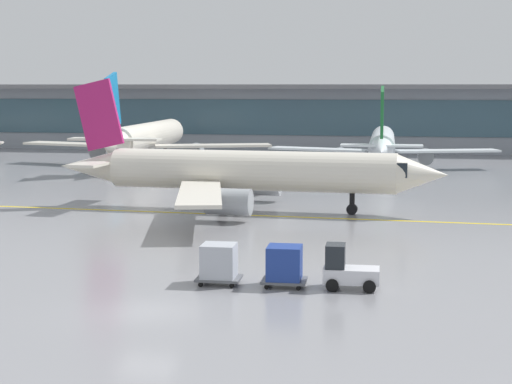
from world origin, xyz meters
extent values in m
plane|color=gray|center=(0.00, 0.00, 0.00)|extent=(400.00, 400.00, 0.00)
cube|color=yellow|center=(-0.60, 26.14, 0.00)|extent=(109.88, 5.89, 0.01)
cube|color=#8C939E|center=(0.00, 87.50, 4.50)|extent=(162.69, 8.00, 9.00)
cube|color=#385666|center=(0.00, 83.42, 4.95)|extent=(156.18, 0.16, 5.04)
cube|color=slate|center=(0.00, 86.00, 9.30)|extent=(169.20, 11.00, 0.60)
cylinder|color=silver|center=(-19.69, 62.77, 3.37)|extent=(4.15, 23.65, 3.27)
cone|color=silver|center=(-20.21, 76.50, 3.37)|extent=(3.25, 4.04, 3.11)
cube|color=black|center=(-20.11, 73.88, 3.77)|extent=(2.66, 3.04, 1.14)
cone|color=silver|center=(-19.15, 48.40, 3.37)|extent=(2.97, 5.33, 2.78)
cube|color=silver|center=(-27.98, 60.54, 2.47)|extent=(13.81, 6.22, 0.27)
cylinder|color=#999EA3|center=(-25.34, 62.08, 1.56)|extent=(2.15, 3.54, 2.02)
cube|color=silver|center=(-11.26, 61.16, 2.47)|extent=(13.75, 7.13, 0.27)
cylinder|color=#999EA3|center=(-14.00, 62.50, 1.56)|extent=(2.15, 3.54, 2.02)
cube|color=#1472B2|center=(-19.19, 49.44, 7.79)|extent=(0.51, 4.42, 6.16)
cube|color=silver|center=(-21.61, 49.74, 3.86)|extent=(4.89, 2.49, 0.23)
cube|color=silver|center=(-16.80, 49.92, 3.86)|extent=(4.89, 2.49, 0.23)
cylinder|color=black|center=(-20.00, 71.01, 0.87)|extent=(0.42, 0.42, 1.73)
cylinder|color=black|center=(-20.00, 71.01, 0.43)|extent=(0.56, 0.88, 0.87)
cylinder|color=black|center=(-21.83, 60.77, 0.87)|extent=(0.42, 0.42, 1.73)
cylinder|color=black|center=(-21.83, 60.77, 0.43)|extent=(0.56, 0.88, 0.87)
cylinder|color=black|center=(-17.41, 60.93, 0.87)|extent=(0.42, 0.42, 1.73)
cylinder|color=black|center=(-17.41, 60.93, 0.43)|extent=(0.56, 0.88, 0.87)
cylinder|color=white|center=(8.28, 63.81, 2.92)|extent=(3.15, 20.47, 2.84)
cone|color=white|center=(8.09, 75.73, 2.92)|extent=(2.75, 3.45, 2.70)
cube|color=black|center=(8.13, 73.46, 3.28)|extent=(2.25, 2.59, 0.99)
cone|color=white|center=(8.47, 51.33, 2.92)|extent=(2.48, 4.58, 2.41)
cube|color=white|center=(1.04, 62.03, 2.14)|extent=(11.97, 5.63, 0.23)
cylinder|color=#999EA3|center=(3.36, 63.32, 1.35)|extent=(1.80, 3.03, 1.75)
cube|color=white|center=(15.56, 62.26, 2.14)|extent=(11.95, 5.96, 0.23)
cylinder|color=#999EA3|center=(13.21, 63.47, 1.35)|extent=(1.80, 3.03, 1.75)
cube|color=#19662D|center=(8.46, 52.24, 6.76)|extent=(0.36, 3.83, 5.34)
cube|color=white|center=(6.37, 52.54, 3.35)|extent=(4.20, 2.07, 0.20)
cube|color=white|center=(10.54, 52.61, 3.35)|extent=(4.20, 2.07, 0.20)
cylinder|color=black|center=(8.17, 70.96, 0.75)|extent=(0.37, 0.37, 1.50)
cylinder|color=black|center=(8.17, 70.96, 0.38)|extent=(0.47, 0.76, 0.75)
cylinder|color=black|center=(6.38, 62.12, 0.75)|extent=(0.37, 0.37, 1.50)
cylinder|color=black|center=(6.38, 62.12, 0.38)|extent=(0.47, 0.76, 0.75)
cylinder|color=black|center=(10.22, 62.18, 0.75)|extent=(0.37, 0.37, 1.50)
cylinder|color=black|center=(10.22, 62.18, 0.38)|extent=(0.47, 0.76, 0.75)
cylinder|color=silver|center=(-0.60, 28.14, 3.10)|extent=(21.79, 4.09, 3.01)
cone|color=silver|center=(12.02, 27.50, 3.10)|extent=(3.75, 3.04, 2.86)
cube|color=black|center=(9.61, 27.62, 3.47)|extent=(2.82, 2.48, 1.05)
cone|color=silver|center=(-13.82, 28.80, 3.10)|extent=(4.94, 2.80, 2.56)
cube|color=silver|center=(-1.98, 35.91, 2.27)|extent=(6.70, 12.64, 0.25)
cylinder|color=#999EA3|center=(-0.78, 33.37, 1.43)|extent=(3.27, 2.02, 1.86)
cube|color=silver|center=(-2.76, 20.54, 2.27)|extent=(5.58, 12.71, 0.25)
cylinder|color=#999EA3|center=(-1.31, 22.94, 1.43)|extent=(3.27, 2.02, 1.86)
cube|color=#B21E66|center=(-12.86, 28.75, 7.17)|extent=(4.07, 0.52, 5.67)
cube|color=silver|center=(-12.40, 30.94, 3.55)|extent=(2.34, 4.53, 0.21)
cube|color=silver|center=(-12.62, 26.53, 3.55)|extent=(2.34, 4.53, 0.21)
cylinder|color=black|center=(6.97, 27.75, 0.80)|extent=(0.39, 0.39, 1.59)
cylinder|color=black|center=(6.97, 27.75, 0.40)|extent=(0.82, 0.53, 0.80)
cylinder|color=black|center=(-2.27, 30.26, 0.80)|extent=(0.39, 0.39, 1.59)
cylinder|color=black|center=(-2.27, 30.26, 0.40)|extent=(0.82, 0.53, 0.80)
cylinder|color=black|center=(-2.47, 26.19, 0.80)|extent=(0.39, 0.39, 1.59)
cylinder|color=black|center=(-2.47, 26.19, 0.40)|extent=(0.82, 0.53, 0.80)
cube|color=silver|center=(8.28, 5.44, 0.65)|extent=(2.64, 1.47, 0.70)
cube|color=#1E2328|center=(7.53, 5.42, 1.55)|extent=(0.93, 1.26, 1.10)
cylinder|color=black|center=(9.11, 6.17, 0.30)|extent=(0.61, 0.24, 0.60)
cylinder|color=black|center=(9.15, 4.77, 0.30)|extent=(0.61, 0.24, 0.60)
cylinder|color=black|center=(7.41, 6.12, 0.30)|extent=(0.61, 0.24, 0.60)
cylinder|color=black|center=(7.45, 4.72, 0.30)|extent=(0.61, 0.24, 0.60)
cube|color=#595B60|center=(5.12, 5.36, 0.28)|extent=(2.14, 1.66, 0.12)
cube|color=navy|center=(5.12, 5.36, 1.14)|extent=(1.64, 1.54, 1.60)
cylinder|color=black|center=(5.85, 6.08, 0.11)|extent=(0.22, 0.11, 0.22)
cylinder|color=black|center=(5.89, 4.68, 0.11)|extent=(0.22, 0.11, 0.22)
cylinder|color=black|center=(4.36, 6.04, 0.11)|extent=(0.22, 0.11, 0.22)
cylinder|color=black|center=(4.39, 4.64, 0.11)|extent=(0.22, 0.11, 0.22)
cube|color=#595B60|center=(1.97, 5.27, 0.28)|extent=(2.14, 1.66, 0.12)
cube|color=#B2B7C1|center=(1.97, 5.27, 1.14)|extent=(1.64, 1.54, 1.60)
cylinder|color=black|center=(2.70, 5.99, 0.11)|extent=(0.22, 0.11, 0.22)
cylinder|color=black|center=(2.74, 4.59, 0.11)|extent=(0.22, 0.11, 0.22)
cylinder|color=black|center=(1.20, 5.95, 0.11)|extent=(0.22, 0.11, 0.22)
cylinder|color=black|center=(1.24, 4.55, 0.11)|extent=(0.22, 0.11, 0.22)
camera|label=1|loc=(10.44, -32.25, 9.46)|focal=57.53mm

